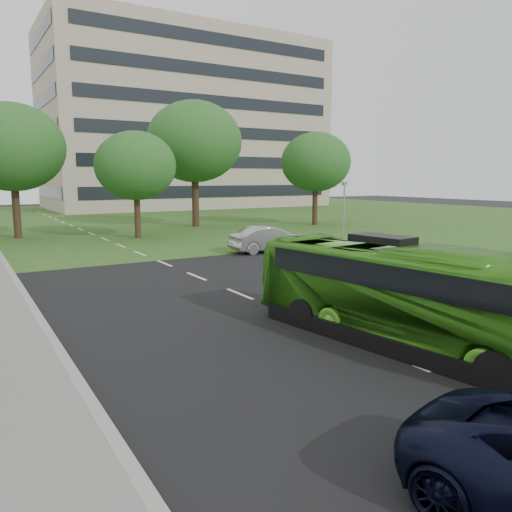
# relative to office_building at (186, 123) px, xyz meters

# --- Properties ---
(ground) EXTENTS (160.00, 160.00, 0.00)m
(ground) POSITION_rel_office_building_xyz_m (-21.96, -61.96, -12.50)
(ground) COLOR black
(ground) RESTS_ON ground
(street_surfaces) EXTENTS (120.00, 120.00, 0.15)m
(street_surfaces) POSITION_rel_office_building_xyz_m (-22.34, -39.21, -12.47)
(street_surfaces) COLOR black
(street_surfaces) RESTS_ON ground
(office_building) EXTENTS (40.10, 20.10, 25.00)m
(office_building) POSITION_rel_office_building_xyz_m (0.00, 0.00, 0.00)
(office_building) COLOR tan
(office_building) RESTS_ON ground
(tree_park_b) EXTENTS (7.39, 7.39, 9.70)m
(tree_park_b) POSITION_rel_office_building_xyz_m (-27.22, -32.06, -5.96)
(tree_park_b) COLOR black
(tree_park_b) RESTS_ON ground
(tree_park_c) EXTENTS (5.81, 5.81, 7.72)m
(tree_park_c) POSITION_rel_office_building_xyz_m (-19.66, -36.55, -7.26)
(tree_park_c) COLOR black
(tree_park_c) RESTS_ON ground
(tree_park_d) EXTENTS (8.40, 8.40, 11.11)m
(tree_park_d) POSITION_rel_office_building_xyz_m (-12.44, -30.78, -4.98)
(tree_park_d) COLOR black
(tree_park_d) RESTS_ON ground
(tree_park_e) EXTENTS (6.41, 6.41, 8.54)m
(tree_park_e) POSITION_rel_office_building_xyz_m (-2.17, -34.99, -6.70)
(tree_park_e) COLOR black
(tree_park_e) RESTS_ON ground
(bus) EXTENTS (3.56, 9.80, 2.67)m
(bus) POSITION_rel_office_building_xyz_m (-20.96, -63.35, -11.17)
(bus) COLOR #469D22
(bus) RESTS_ON ground
(sedan) EXTENTS (4.86, 2.03, 1.56)m
(sedan) POSITION_rel_office_building_xyz_m (-15.08, -47.26, -11.72)
(sedan) COLOR #A2A1A5
(sedan) RESTS_ON ground
(camera_pole) EXTENTS (0.41, 0.38, 4.11)m
(camera_pole) POSITION_rel_office_building_xyz_m (-5.96, -43.42, -9.85)
(camera_pole) COLOR gray
(camera_pole) RESTS_ON ground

